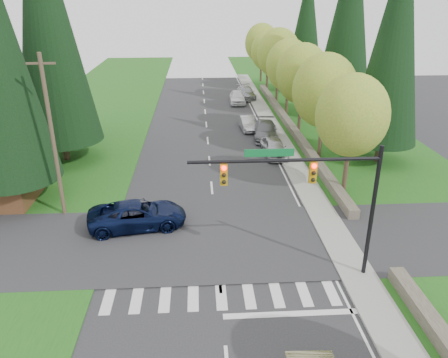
{
  "coord_description": "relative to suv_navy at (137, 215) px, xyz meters",
  "views": [
    {
      "loc": [
        -0.88,
        -13.28,
        12.99
      ],
      "look_at": [
        0.58,
        10.51,
        2.8
      ],
      "focal_mm": 35.0,
      "sensor_mm": 36.0,
      "label": 1
    }
  ],
  "objects": [
    {
      "name": "sidewalk_east",
      "position": [
        11.52,
        11.95,
        -0.74
      ],
      "size": [
        1.8,
        80.0,
        0.13
      ],
      "primitive_type": "cube",
      "color": "gray",
      "rests_on": "ground"
    },
    {
      "name": "decid_tree_1",
      "position": [
        13.92,
        10.95,
        5.0
      ],
      "size": [
        5.2,
        5.2,
        8.8
      ],
      "color": "#38281C",
      "rests_on": "ground"
    },
    {
      "name": "grass_east",
      "position": [
        17.62,
        9.95,
        -0.77
      ],
      "size": [
        14.0,
        110.0,
        0.06
      ],
      "primitive_type": "cube",
      "color": "#1F5717",
      "rests_on": "ground"
    },
    {
      "name": "conifer_w_e",
      "position": [
        -9.38,
        17.95,
        9.49
      ],
      "size": [
        5.78,
        5.78,
        18.8
      ],
      "color": "#38281C",
      "rests_on": "ground"
    },
    {
      "name": "utility_pole",
      "position": [
        -4.88,
        1.95,
        4.34
      ],
      "size": [
        1.6,
        0.24,
        10.0
      ],
      "color": "#473828",
      "rests_on": "ground"
    },
    {
      "name": "ground",
      "position": [
        4.62,
        -10.05,
        -0.8
      ],
      "size": [
        120.0,
        120.0,
        0.0
      ],
      "primitive_type": "plane",
      "color": "#28282B",
      "rests_on": "ground"
    },
    {
      "name": "parked_car_d",
      "position": [
        8.82,
        31.42,
        0.0
      ],
      "size": [
        2.06,
        4.77,
        1.6
      ],
      "primitive_type": "imported",
      "rotation": [
        0.0,
        0.0,
        -0.04
      ],
      "color": "white",
      "rests_on": "ground"
    },
    {
      "name": "conifer_e_b",
      "position": [
        19.62,
        23.95,
        9.99
      ],
      "size": [
        6.12,
        6.12,
        19.8
      ],
      "color": "#38281C",
      "rests_on": "ground"
    },
    {
      "name": "conifer_e_a",
      "position": [
        18.62,
        9.95,
        8.99
      ],
      "size": [
        5.44,
        5.44,
        17.8
      ],
      "color": "#38281C",
      "rests_on": "ground"
    },
    {
      "name": "stone_wall_north",
      "position": [
        13.22,
        19.95,
        -0.45
      ],
      "size": [
        0.7,
        40.0,
        0.7
      ],
      "primitive_type": "cube",
      "color": "#4C4438",
      "rests_on": "ground"
    },
    {
      "name": "suv_navy",
      "position": [
        0.0,
        0.0,
        0.0
      ],
      "size": [
        6.11,
        3.53,
        1.6
      ],
      "primitive_type": "imported",
      "rotation": [
        0.0,
        0.0,
        1.73
      ],
      "color": "#0A1335",
      "rests_on": "ground"
    },
    {
      "name": "decid_tree_3",
      "position": [
        13.82,
        24.95,
        4.86
      ],
      "size": [
        5.0,
        5.0,
        8.55
      ],
      "color": "#38281C",
      "rests_on": "ground"
    },
    {
      "name": "conifer_w_c",
      "position": [
        -7.38,
        11.95,
        10.49
      ],
      "size": [
        6.46,
        6.46,
        20.8
      ],
      "color": "#38281C",
      "rests_on": "ground"
    },
    {
      "name": "cross_street",
      "position": [
        4.62,
        -2.05,
        -0.8
      ],
      "size": [
        120.0,
        8.0,
        0.1
      ],
      "primitive_type": "cube",
      "color": "#28282B",
      "rests_on": "ground"
    },
    {
      "name": "conifer_e_c",
      "position": [
        18.62,
        37.95,
        8.49
      ],
      "size": [
        5.1,
        5.1,
        16.8
      ],
      "color": "#38281C",
      "rests_on": "ground"
    },
    {
      "name": "curb_east",
      "position": [
        10.67,
        11.95,
        -0.74
      ],
      "size": [
        0.2,
        80.0,
        0.13
      ],
      "primitive_type": "cube",
      "color": "gray",
      "rests_on": "ground"
    },
    {
      "name": "traffic_signal",
      "position": [
        8.99,
        -5.56,
        4.18
      ],
      "size": [
        8.7,
        0.37,
        6.8
      ],
      "color": "black",
      "rests_on": "ground"
    },
    {
      "name": "parked_car_c",
      "position": [
        8.82,
        19.8,
        -0.14
      ],
      "size": [
        1.7,
        4.11,
        1.32
      ],
      "primitive_type": "imported",
      "rotation": [
        0.0,
        0.0,
        0.08
      ],
      "color": "#ADACB1",
      "rests_on": "ground"
    },
    {
      "name": "decid_tree_0",
      "position": [
        13.82,
        3.95,
        4.8
      ],
      "size": [
        4.8,
        4.8,
        8.37
      ],
      "color": "#38281C",
      "rests_on": "ground"
    },
    {
      "name": "decid_tree_4",
      "position": [
        13.92,
        31.95,
        5.26
      ],
      "size": [
        5.4,
        5.4,
        9.18
      ],
      "color": "#38281C",
      "rests_on": "ground"
    },
    {
      "name": "parked_car_a",
      "position": [
        10.22,
        11.86,
        -0.03
      ],
      "size": [
        2.11,
        4.64,
        1.54
      ],
      "primitive_type": "imported",
      "rotation": [
        0.0,
        0.0,
        0.06
      ],
      "color": "#A9A9AE",
      "rests_on": "ground"
    },
    {
      "name": "parked_car_e",
      "position": [
        10.22,
        34.3,
        -0.04
      ],
      "size": [
        2.42,
        5.34,
        1.52
      ],
      "primitive_type": "imported",
      "rotation": [
        0.0,
        0.0,
        0.06
      ],
      "color": "#9C9DA1",
      "rests_on": "ground"
    },
    {
      "name": "decid_tree_5",
      "position": [
        13.72,
        38.95,
        4.73
      ],
      "size": [
        4.8,
        4.8,
        8.3
      ],
      "color": "#38281C",
      "rests_on": "ground"
    },
    {
      "name": "grass_west",
      "position": [
        -8.38,
        9.95,
        -0.77
      ],
      "size": [
        14.0,
        110.0,
        0.06
      ],
      "primitive_type": "cube",
      "color": "#1F5717",
      "rests_on": "ground"
    },
    {
      "name": "parked_car_b",
      "position": [
        10.22,
        16.84,
        -0.02
      ],
      "size": [
        2.75,
        5.57,
        1.56
      ],
      "primitive_type": "imported",
      "rotation": [
        0.0,
        0.0,
        -0.11
      ],
      "color": "slate",
      "rests_on": "ground"
    },
    {
      "name": "decid_tree_2",
      "position": [
        13.72,
        17.95,
        5.13
      ],
      "size": [
        5.0,
        5.0,
        8.82
      ],
      "color": "#38281C",
      "rests_on": "ground"
    },
    {
      "name": "decid_tree_6",
      "position": [
        13.82,
        45.95,
        5.06
      ],
      "size": [
        5.2,
        5.2,
        8.86
      ],
      "color": "#38281C",
      "rests_on": "ground"
    }
  ]
}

